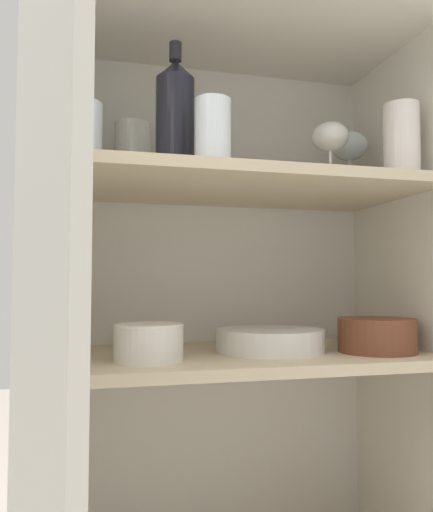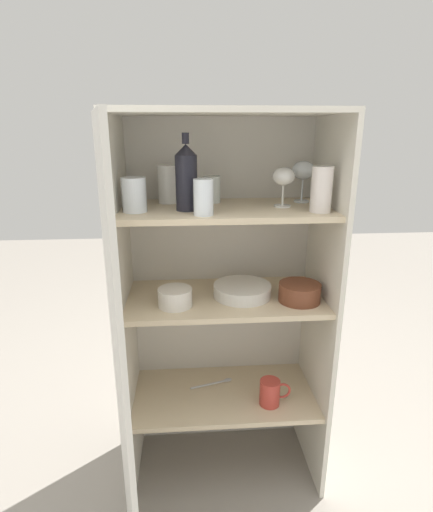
{
  "view_description": "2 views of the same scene",
  "coord_description": "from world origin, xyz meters",
  "px_view_note": "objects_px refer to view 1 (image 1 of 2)",
  "views": [
    {
      "loc": [
        -0.28,
        -0.76,
        0.92
      ],
      "look_at": [
        -0.04,
        0.21,
        0.98
      ],
      "focal_mm": 35.0,
      "sensor_mm": 36.0,
      "label": 1
    },
    {
      "loc": [
        -0.13,
        -1.19,
        1.39
      ],
      "look_at": [
        -0.03,
        0.19,
        0.94
      ],
      "focal_mm": 28.0,
      "sensor_mm": 36.0,
      "label": 2
    }
  ],
  "objects_px": {
    "mixing_bowl_large": "(377,334)",
    "wine_bottle": "(175,116)",
    "plate_stack_white": "(270,340)",
    "serving_bowl_small": "(149,341)"
  },
  "relations": [
    {
      "from": "plate_stack_white",
      "to": "serving_bowl_small",
      "type": "height_order",
      "value": "serving_bowl_small"
    },
    {
      "from": "plate_stack_white",
      "to": "mixing_bowl_large",
      "type": "height_order",
      "value": "mixing_bowl_large"
    },
    {
      "from": "plate_stack_white",
      "to": "mixing_bowl_large",
      "type": "relative_size",
      "value": 1.42
    },
    {
      "from": "mixing_bowl_large",
      "to": "serving_bowl_small",
      "type": "bearing_deg",
      "value": -178.92
    },
    {
      "from": "wine_bottle",
      "to": "plate_stack_white",
      "type": "bearing_deg",
      "value": 11.21
    },
    {
      "from": "plate_stack_white",
      "to": "serving_bowl_small",
      "type": "distance_m",
      "value": 0.26
    },
    {
      "from": "wine_bottle",
      "to": "plate_stack_white",
      "type": "relative_size",
      "value": 1.16
    },
    {
      "from": "mixing_bowl_large",
      "to": "serving_bowl_small",
      "type": "height_order",
      "value": "mixing_bowl_large"
    },
    {
      "from": "mixing_bowl_large",
      "to": "wine_bottle",
      "type": "bearing_deg",
      "value": 176.94
    },
    {
      "from": "wine_bottle",
      "to": "mixing_bowl_large",
      "type": "distance_m",
      "value": 0.57
    }
  ]
}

